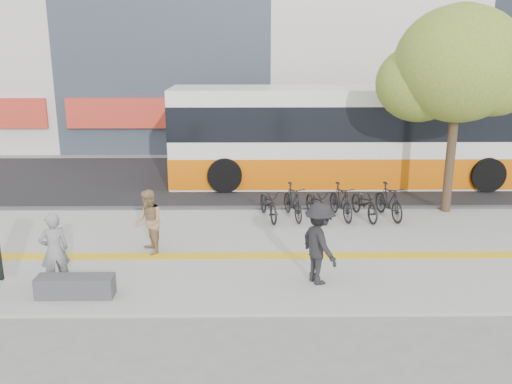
{
  "coord_description": "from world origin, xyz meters",
  "views": [
    {
      "loc": [
        1.07,
        -11.78,
        5.26
      ],
      "look_at": [
        1.21,
        2.0,
        1.46
      ],
      "focal_mm": 38.61,
      "sensor_mm": 36.0,
      "label": 1
    }
  ],
  "objects_px": {
    "seated_woman": "(54,250)",
    "bench": "(75,286)",
    "bus": "(351,138)",
    "pedestrian_dark": "(319,243)",
    "street_tree": "(457,67)",
    "pedestrian_tan": "(149,222)"
  },
  "relations": [
    {
      "from": "street_tree",
      "to": "seated_woman",
      "type": "distance_m",
      "value": 12.26
    },
    {
      "from": "street_tree",
      "to": "pedestrian_dark",
      "type": "xyz_separation_m",
      "value": [
        -4.62,
        -5.37,
        -3.52
      ]
    },
    {
      "from": "street_tree",
      "to": "pedestrian_dark",
      "type": "height_order",
      "value": "street_tree"
    },
    {
      "from": "bus",
      "to": "pedestrian_dark",
      "type": "height_order",
      "value": "bus"
    },
    {
      "from": "street_tree",
      "to": "bus",
      "type": "xyz_separation_m",
      "value": [
        -2.37,
        3.68,
        -2.78
      ]
    },
    {
      "from": "seated_woman",
      "to": "pedestrian_tan",
      "type": "relative_size",
      "value": 1.03
    },
    {
      "from": "seated_woman",
      "to": "bus",
      "type": "bearing_deg",
      "value": -162.02
    },
    {
      "from": "street_tree",
      "to": "bus",
      "type": "relative_size",
      "value": 0.47
    },
    {
      "from": "bus",
      "to": "seated_woman",
      "type": "relative_size",
      "value": 7.95
    },
    {
      "from": "street_tree",
      "to": "seated_woman",
      "type": "xyz_separation_m",
      "value": [
        -10.33,
        -5.54,
        -3.6
      ]
    },
    {
      "from": "bus",
      "to": "pedestrian_tan",
      "type": "relative_size",
      "value": 8.16
    },
    {
      "from": "bus",
      "to": "seated_woman",
      "type": "bearing_deg",
      "value": -130.82
    },
    {
      "from": "seated_woman",
      "to": "bench",
      "type": "bearing_deg",
      "value": 107.37
    },
    {
      "from": "pedestrian_dark",
      "to": "seated_woman",
      "type": "bearing_deg",
      "value": 66.75
    },
    {
      "from": "bus",
      "to": "pedestrian_dark",
      "type": "relative_size",
      "value": 7.3
    },
    {
      "from": "seated_woman",
      "to": "pedestrian_dark",
      "type": "height_order",
      "value": "pedestrian_dark"
    },
    {
      "from": "street_tree",
      "to": "bus",
      "type": "bearing_deg",
      "value": 122.76
    },
    {
      "from": "bench",
      "to": "pedestrian_tan",
      "type": "relative_size",
      "value": 0.98
    },
    {
      "from": "pedestrian_tan",
      "to": "pedestrian_dark",
      "type": "xyz_separation_m",
      "value": [
        4.03,
        -1.79,
        0.1
      ]
    },
    {
      "from": "bench",
      "to": "seated_woman",
      "type": "height_order",
      "value": "seated_woman"
    },
    {
      "from": "seated_woman",
      "to": "pedestrian_dark",
      "type": "xyz_separation_m",
      "value": [
        5.71,
        0.17,
        0.07
      ]
    },
    {
      "from": "bench",
      "to": "bus",
      "type": "height_order",
      "value": "bus"
    }
  ]
}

